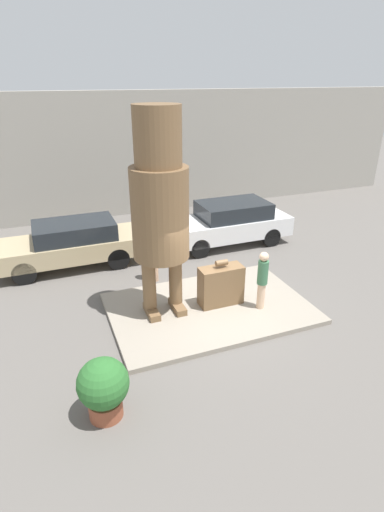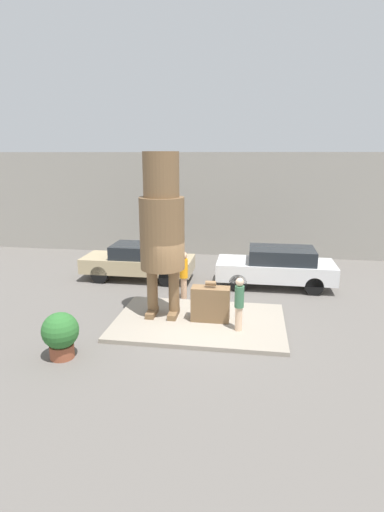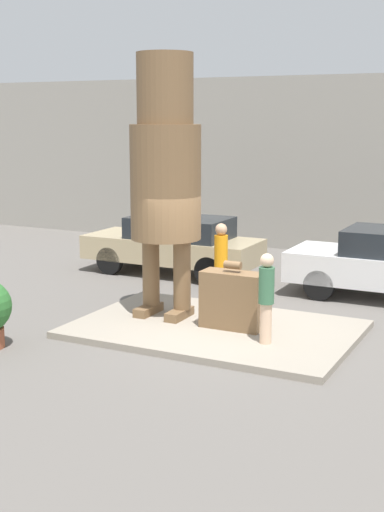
{
  "view_description": "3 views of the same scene",
  "coord_description": "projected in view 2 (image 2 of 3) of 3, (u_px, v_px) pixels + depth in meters",
  "views": [
    {
      "loc": [
        -3.74,
        -8.28,
        5.7
      ],
      "look_at": [
        -0.53,
        -0.07,
        1.7
      ],
      "focal_mm": 28.0,
      "sensor_mm": 36.0,
      "label": 1
    },
    {
      "loc": [
        1.51,
        -11.3,
        5.09
      ],
      "look_at": [
        -0.27,
        0.29,
        2.08
      ],
      "focal_mm": 28.0,
      "sensor_mm": 36.0,
      "label": 2
    },
    {
      "loc": [
        5.39,
        -11.69,
        3.99
      ],
      "look_at": [
        -0.34,
        -0.28,
        1.49
      ],
      "focal_mm": 50.0,
      "sensor_mm": 36.0,
      "label": 3
    }
  ],
  "objects": [
    {
      "name": "ground_plane",
      "position": [
        199.0,
        324.0,
        12.31
      ],
      "size": [
        60.0,
        60.0,
        0.0
      ],
      "primitive_type": "plane",
      "color": "#605B56"
    },
    {
      "name": "parked_car_tan",
      "position": [
        140.0,
        260.0,
        16.51
      ],
      "size": [
        4.54,
        1.72,
        1.49
      ],
      "rotation": [
        0.0,
        0.0,
        3.14
      ],
      "color": "tan",
      "rests_on": "ground_plane"
    },
    {
      "name": "pedestal",
      "position": [
        199.0,
        322.0,
        12.29
      ],
      "size": [
        5.18,
        3.44,
        0.12
      ],
      "color": "gray",
      "rests_on": "ground_plane"
    },
    {
      "name": "worker_hivis",
      "position": [
        184.0,
        273.0,
        14.28
      ],
      "size": [
        0.29,
        0.29,
        1.73
      ],
      "color": "tan",
      "rests_on": "ground_plane"
    },
    {
      "name": "parked_car_white",
      "position": [
        277.0,
        266.0,
        15.58
      ],
      "size": [
        4.52,
        1.79,
        1.56
      ],
      "rotation": [
        0.0,
        0.0,
        3.14
      ],
      "color": "silver",
      "rests_on": "ground_plane"
    },
    {
      "name": "building_backdrop",
      "position": [
        223.0,
        204.0,
        20.31
      ],
      "size": [
        28.0,
        0.6,
        5.17
      ],
      "color": "gray",
      "rests_on": "ground_plane"
    },
    {
      "name": "statue_figure",
      "position": [
        162.0,
        223.0,
        11.99
      ],
      "size": [
        1.36,
        1.36,
        5.04
      ],
      "color": "brown",
      "rests_on": "pedestal"
    },
    {
      "name": "tourist",
      "position": [
        239.0,
        302.0,
        11.37
      ],
      "size": [
        0.27,
        0.27,
        1.59
      ],
      "color": "beige",
      "rests_on": "pedestal"
    },
    {
      "name": "giant_suitcase",
      "position": [
        210.0,
        304.0,
        12.14
      ],
      "size": [
        1.16,
        0.49,
        1.27
      ],
      "color": "brown",
      "rests_on": "pedestal"
    },
    {
      "name": "planter_pot",
      "position": [
        61.0,
        333.0,
        10.12
      ],
      "size": [
        0.93,
        0.93,
        1.22
      ],
      "color": "brown",
      "rests_on": "ground_plane"
    }
  ]
}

